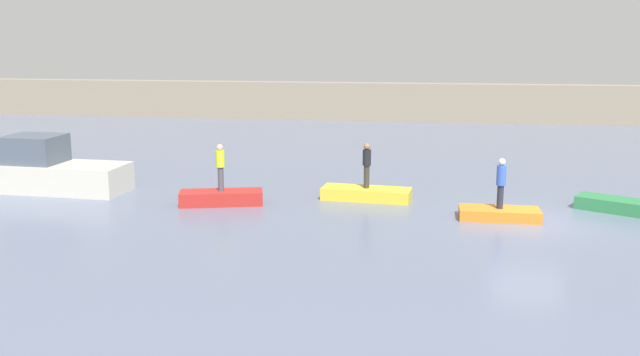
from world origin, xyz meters
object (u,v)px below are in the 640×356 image
Objects in this scene: rowboat_yellow at (366,194)px; person_blue_shirt at (501,181)px; rowboat_orange at (499,214)px; motorboat at (50,171)px; rowboat_red at (221,198)px; person_dark_shirt at (367,163)px; rowboat_green at (622,206)px; person_hiviz_shirt at (220,165)px.

person_blue_shirt reaches higher than rowboat_yellow.
rowboat_orange is 1.17m from person_blue_shirt.
motorboat reaches higher than person_blue_shirt.
rowboat_red is 5.69m from person_dark_shirt.
person_blue_shirt reaches higher than rowboat_orange.
rowboat_orange is at bearing -24.68° from person_dark_shirt.
person_blue_shirt is (10.14, -0.65, 1.10)m from rowboat_red.
rowboat_green is (14.60, 0.96, -0.02)m from rowboat_red.
motorboat is at bearing -172.82° from rowboat_yellow.
rowboat_yellow is 5.40m from person_blue_shirt.
rowboat_yellow is 9.28m from rowboat_green.
person_blue_shirt reaches higher than rowboat_red.
rowboat_green is 1.76× the size of person_blue_shirt.
rowboat_red reaches higher than rowboat_yellow.
motorboat is 2.21× the size of rowboat_orange.
rowboat_orange is at bearing -18.83° from rowboat_yellow.
rowboat_green is (22.14, -0.30, -0.60)m from motorboat.
person_dark_shirt is at bearing 155.32° from person_blue_shirt.
rowboat_orange is at bearing -14.04° from person_blue_shirt.
rowboat_yellow is at bearing 2.14° from rowboat_red.
person_dark_shirt is 0.99× the size of person_hiviz_shirt.
person_dark_shirt reaches higher than rowboat_green.
rowboat_red is at bearing -163.79° from person_dark_shirt.
person_blue_shirt is 10.16m from person_hiviz_shirt.
person_blue_shirt is at bearing -6.16° from motorboat.
rowboat_yellow is 1.10× the size of rowboat_green.
rowboat_red is 10.16m from rowboat_orange.
rowboat_orange is 5.43m from person_dark_shirt.
motorboat is 3.41× the size of person_hiviz_shirt.
person_hiviz_shirt is (0.00, 0.00, 1.25)m from rowboat_red.
person_hiviz_shirt reaches higher than person_blue_shirt.
rowboat_orange is 4.74m from rowboat_green.
rowboat_red is 1.25m from person_hiviz_shirt.
motorboat is 7.66m from rowboat_red.
rowboat_red is 0.90× the size of rowboat_yellow.
person_dark_shirt is (-9.26, 0.60, 1.22)m from rowboat_green.
person_dark_shirt reaches higher than rowboat_red.
motorboat is at bearing -152.02° from rowboat_green.
rowboat_orange is 1.56× the size of person_blue_shirt.
person_blue_shirt is (4.80, -2.20, 1.13)m from rowboat_yellow.
rowboat_red is at bearing -157.93° from rowboat_yellow.
motorboat is 1.78× the size of rowboat_yellow.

